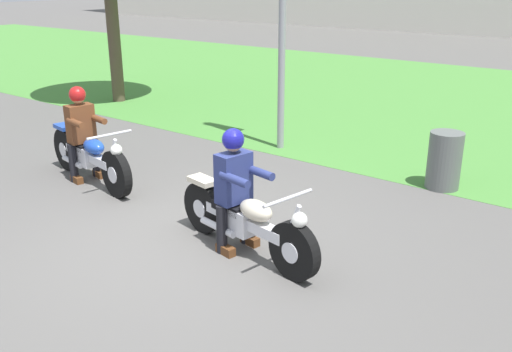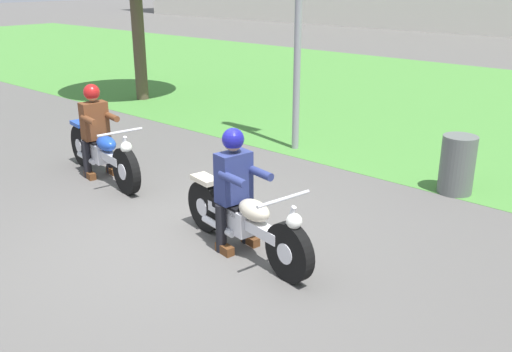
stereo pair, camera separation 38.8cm
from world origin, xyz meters
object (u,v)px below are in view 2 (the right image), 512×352
object	(u,v)px
motorcycle_lead	(244,221)
trash_can	(457,165)
motorcycle_follow	(102,153)
rider_follow	(95,123)
rider_lead	(235,180)

from	to	relation	value
motorcycle_lead	trash_can	size ratio (longest dim) A/B	2.54
motorcycle_follow	rider_follow	xyz separation A→B (m)	(-0.17, 0.03, 0.42)
rider_follow	trash_can	distance (m)	5.29
rider_lead	trash_can	bearing A→B (deg)	80.84
rider_lead	trash_can	world-z (taller)	rider_lead
motorcycle_lead	trash_can	bearing A→B (deg)	83.60
motorcycle_follow	trash_can	xyz separation A→B (m)	(4.22, 2.95, 0.01)
rider_lead	motorcycle_follow	xyz separation A→B (m)	(-3.06, 0.34, -0.41)
motorcycle_follow	trash_can	bearing A→B (deg)	45.24
motorcycle_lead	rider_follow	size ratio (longest dim) A/B	1.49
trash_can	motorcycle_lead	bearing A→B (deg)	-106.71
motorcycle_lead	rider_follow	xyz separation A→B (m)	(-3.39, 0.40, 0.44)
motorcycle_lead	trash_can	world-z (taller)	motorcycle_lead
rider_lead	motorcycle_follow	size ratio (longest dim) A/B	0.62
motorcycle_lead	trash_can	xyz separation A→B (m)	(1.00, 3.32, 0.03)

